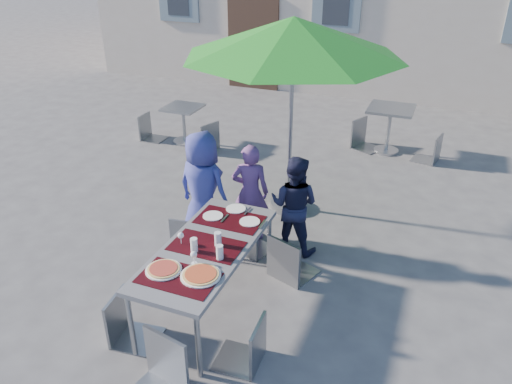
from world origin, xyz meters
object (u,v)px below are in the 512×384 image
at_px(child_0, 203,188).
at_px(child_1, 250,192).
at_px(chair_1, 249,215).
at_px(pizza_near_left, 163,269).
at_px(chair_5, 154,337).
at_px(pizza_near_right, 201,275).
at_px(patio_umbrella, 293,38).
at_px(bg_chair_r_1, 435,132).
at_px(dining_table, 207,251).
at_px(bg_chair_r_0, 205,119).
at_px(bg_chair_l_0, 148,112).
at_px(cafe_table_1, 390,120).
at_px(cafe_table_0, 184,119).
at_px(child_2, 294,205).
at_px(bg_chair_l_1, 365,117).
at_px(chair_2, 290,233).
at_px(chair_3, 123,294).
at_px(chair_4, 247,318).
at_px(chair_0, 187,214).

bearing_deg(child_0, child_1, -142.20).
bearing_deg(chair_1, pizza_near_left, -96.82).
bearing_deg(chair_5, child_1, 94.99).
bearing_deg(pizza_near_right, child_0, 116.63).
relative_size(patio_umbrella, bg_chair_r_1, 3.10).
relative_size(dining_table, bg_chair_r_0, 1.89).
bearing_deg(bg_chair_l_0, cafe_table_1, 13.46).
xyz_separation_m(pizza_near_right, bg_chair_r_1, (1.66, 5.23, -0.24)).
height_order(bg_chair_r_0, bg_chair_r_1, bg_chair_r_0).
relative_size(child_0, cafe_table_0, 2.11).
xyz_separation_m(child_2, cafe_table_0, (-2.99, 2.65, -0.17)).
relative_size(dining_table, bg_chair_l_1, 1.87).
height_order(pizza_near_left, bg_chair_l_1, bg_chair_l_1).
xyz_separation_m(pizza_near_right, bg_chair_r_0, (-2.14, 4.27, -0.19)).
height_order(dining_table, chair_1, chair_1).
height_order(cafe_table_0, cafe_table_1, cafe_table_1).
xyz_separation_m(pizza_near_left, chair_5, (0.28, -0.64, -0.16)).
distance_m(child_0, child_2, 1.13).
bearing_deg(chair_1, cafe_table_0, 130.71).
xyz_separation_m(chair_2, bg_chair_l_0, (-3.82, 3.13, -0.07)).
relative_size(cafe_table_0, cafe_table_1, 0.84).
relative_size(chair_3, cafe_table_1, 1.11).
relative_size(chair_1, bg_chair_r_0, 0.93).
xyz_separation_m(chair_1, bg_chair_l_1, (0.62, 3.92, 0.05)).
relative_size(chair_1, chair_4, 1.00).
relative_size(child_1, child_2, 1.02).
bearing_deg(chair_3, child_1, 79.50).
bearing_deg(child_2, child_1, -4.89).
bearing_deg(chair_3, chair_4, 6.14).
distance_m(pizza_near_right, child_2, 1.84).
relative_size(dining_table, chair_3, 2.03).
xyz_separation_m(child_2, bg_chair_r_0, (-2.43, 2.46, -0.04)).
xyz_separation_m(chair_2, cafe_table_0, (-3.13, 3.23, -0.15)).
distance_m(pizza_near_left, chair_4, 0.89).
xyz_separation_m(chair_4, cafe_table_0, (-3.19, 4.58, -0.08)).
bearing_deg(child_1, pizza_near_right, 83.40).
bearing_deg(dining_table, cafe_table_0, 122.14).
bearing_deg(child_2, chair_4, 98.36).
height_order(chair_1, chair_4, chair_1).
height_order(child_0, bg_chair_r_1, child_0).
height_order(chair_0, chair_1, chair_1).
bearing_deg(chair_1, chair_4, -67.94).
bearing_deg(bg_chair_l_1, chair_1, -98.95).
distance_m(child_2, chair_0, 1.29).
relative_size(pizza_near_right, chair_1, 0.41).
bearing_deg(bg_chair_r_0, child_1, -52.40).
distance_m(patio_umbrella, cafe_table_1, 3.30).
bearing_deg(cafe_table_0, bg_chair_l_1, 17.39).
distance_m(chair_0, bg_chair_l_0, 3.94).
relative_size(child_2, bg_chair_l_1, 1.25).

